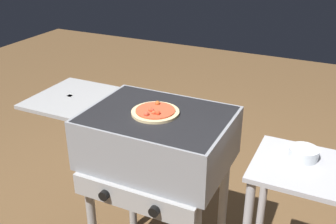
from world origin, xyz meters
name	(u,v)px	position (x,y,z in m)	size (l,w,h in m)	color
grill	(155,142)	(-0.01, 0.00, 0.76)	(0.96, 0.53, 0.90)	gray
pizza_pepperoni	(155,112)	(-0.01, 0.00, 0.91)	(0.21, 0.21, 0.03)	beige
prep_table	(302,216)	(0.66, 0.00, 0.57)	(0.44, 0.36, 0.81)	#B2B2B7
topping_bowl_near	(303,154)	(0.62, 0.05, 0.83)	(0.12, 0.12, 0.04)	silver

